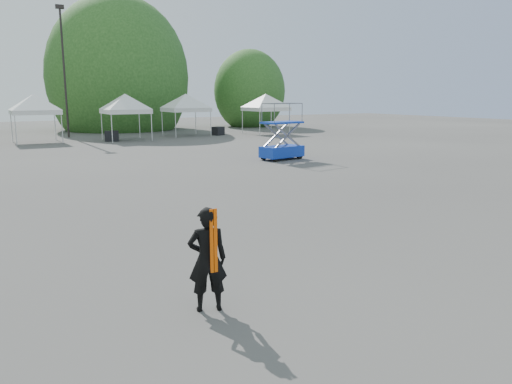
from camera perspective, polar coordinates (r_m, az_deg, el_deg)
ground at (r=10.22m, az=-5.27°, el=-7.46°), size 120.00×120.00×0.00m
light_pole_east at (r=41.47m, az=-21.12°, el=13.46°), size 0.60×0.25×9.80m
tree_mid_e at (r=49.58m, az=-15.46°, el=12.49°), size 5.12×5.12×7.79m
tree_far_e at (r=52.70m, az=-0.75°, el=11.45°), size 3.84×3.84×5.84m
tent_e at (r=37.71m, az=-24.04°, el=9.82°), size 4.33×4.33×3.88m
tent_f at (r=37.35m, az=-14.74°, el=10.40°), size 4.27×4.27×3.88m
tent_g at (r=40.77m, az=-8.06°, el=10.67°), size 4.48×4.48×3.88m
tent_h at (r=42.31m, az=1.13°, el=10.78°), size 4.39×4.39×3.88m
man at (r=7.59m, az=-5.57°, el=-7.65°), size 0.68×0.55×1.61m
scissor_lift at (r=25.40m, az=2.99°, el=6.94°), size 2.36×1.47×2.84m
crate_mid at (r=37.03m, az=-16.16°, el=6.16°), size 1.12×0.97×0.74m
crate_east at (r=41.27m, az=-4.35°, el=6.98°), size 1.08×0.97×0.68m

